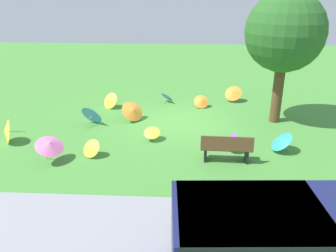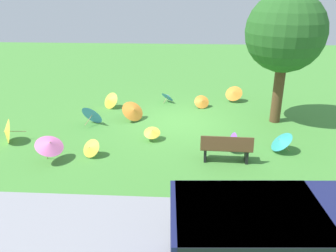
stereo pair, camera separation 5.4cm
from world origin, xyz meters
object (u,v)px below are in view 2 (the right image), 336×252
at_px(parasol_yellow_0, 6,131).
at_px(parasol_teal_1, 280,141).
at_px(parasol_orange_0, 202,101).
at_px(parasol_yellow_3, 90,148).
at_px(van_dark, 289,238).
at_px(parasol_orange_2, 133,110).
at_px(parasol_orange_1, 234,93).
at_px(parasol_yellow_4, 110,100).
at_px(parasol_blue_1, 168,96).
at_px(parasol_pink_0, 50,144).
at_px(park_bench, 226,148).
at_px(parasol_purple_2, 231,142).
at_px(parasol_blue_0, 93,114).
at_px(parasol_yellow_1, 152,132).
at_px(shade_tree, 285,33).

xyz_separation_m(parasol_yellow_0, parasol_teal_1, (-9.34, 0.13, -0.04)).
height_order(parasol_orange_0, parasol_yellow_3, parasol_yellow_3).
bearing_deg(van_dark, parasol_orange_2, -62.84).
relative_size(parasol_orange_1, parasol_yellow_4, 1.05).
relative_size(parasol_yellow_0, parasol_blue_1, 1.13).
bearing_deg(parasol_pink_0, parasol_yellow_0, -32.28).
xyz_separation_m(van_dark, parasol_orange_0, (1.24, -9.70, -0.61)).
relative_size(parasol_orange_0, parasol_orange_1, 0.74).
distance_m(park_bench, parasol_orange_0, 5.16).
bearing_deg(park_bench, parasol_yellow_0, -7.36).
distance_m(parasol_orange_1, parasol_yellow_4, 5.77).
xyz_separation_m(parasol_yellow_0, parasol_blue_1, (-5.33, -4.84, -0.14)).
relative_size(parasol_blue_1, parasol_purple_2, 1.12).
relative_size(van_dark, parasol_yellow_4, 4.99).
relative_size(parasol_blue_0, parasol_yellow_1, 1.74).
bearing_deg(parasol_pink_0, parasol_yellow_1, -148.85).
height_order(van_dark, parasol_orange_2, van_dark).
distance_m(parasol_orange_2, parasol_yellow_4, 1.98).
relative_size(parasol_teal_1, parasol_purple_2, 1.24).
distance_m(parasol_yellow_3, parasol_yellow_4, 4.77).
xyz_separation_m(parasol_blue_0, parasol_orange_1, (-5.87, -3.19, 0.01)).
relative_size(parasol_yellow_0, parasol_yellow_1, 1.49).
xyz_separation_m(parasol_blue_1, parasol_purple_2, (-2.39, 5.02, 0.04)).
distance_m(parasol_orange_0, parasol_yellow_1, 4.11).
bearing_deg(parasol_blue_1, parasol_pink_0, 61.97).
height_order(parasol_blue_0, parasol_purple_2, parasol_blue_0).
relative_size(park_bench, parasol_purple_2, 2.27).
height_order(parasol_yellow_0, parasol_blue_0, parasol_yellow_0).
relative_size(van_dark, park_bench, 2.91).
distance_m(park_bench, shade_tree, 5.26).
bearing_deg(shade_tree, parasol_pink_0, 27.02).
bearing_deg(shade_tree, parasol_blue_1, -26.10).
distance_m(parasol_orange_2, parasol_yellow_3, 3.38).
xyz_separation_m(shade_tree, parasol_blue_0, (7.26, 0.73, -3.07)).
relative_size(van_dark, shade_tree, 0.94).
xyz_separation_m(park_bench, parasol_yellow_3, (4.31, -0.08, -0.15)).
bearing_deg(parasol_yellow_4, shade_tree, 170.15).
relative_size(parasol_orange_1, parasol_purple_2, 1.39).
bearing_deg(parasol_purple_2, parasol_yellow_4, -39.35).
xyz_separation_m(parasol_teal_1, parasol_yellow_4, (6.56, -4.00, -0.02)).
bearing_deg(parasol_orange_2, parasol_yellow_1, 116.87).
bearing_deg(parasol_orange_0, parasol_yellow_4, 3.93).
xyz_separation_m(parasol_yellow_1, parasol_yellow_3, (1.85, 1.38, -0.02)).
xyz_separation_m(parasol_blue_0, parasol_yellow_4, (-0.23, -1.95, -0.06)).
distance_m(park_bench, parasol_yellow_1, 2.86).
bearing_deg(parasol_orange_1, parasol_purple_2, 82.49).
height_order(parasol_purple_2, parasol_yellow_3, parasol_purple_2).
relative_size(van_dark, parasol_yellow_1, 7.73).
xyz_separation_m(parasol_orange_2, parasol_purple_2, (-3.64, 2.56, -0.11)).
height_order(shade_tree, parasol_pink_0, shade_tree).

